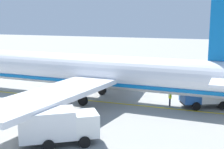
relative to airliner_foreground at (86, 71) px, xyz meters
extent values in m
cylinder|color=white|center=(0.02, 0.57, 0.11)|extent=(5.31, 36.13, 3.80)
cube|color=white|center=(-9.19, -1.05, -0.56)|extent=(16.53, 7.09, 0.50)
cylinder|color=slate|center=(-6.38, 0.64, -1.76)|extent=(2.33, 3.29, 2.20)
cube|color=white|center=(9.07, -1.81, -0.56)|extent=(16.27, 5.79, 0.50)
cylinder|color=slate|center=(6.41, 0.10, -1.76)|extent=(2.33, 3.29, 2.20)
cube|color=#0C66B2|center=(0.02, 0.57, -0.94)|extent=(4.97, 32.52, 0.36)
cylinder|color=black|center=(-2.64, -0.82, -2.84)|extent=(0.40, 1.11, 1.10)
cylinder|color=gray|center=(-2.64, -0.82, -2.04)|extent=(0.20, 0.20, 0.50)
cylinder|color=black|center=(2.56, -1.04, -2.84)|extent=(0.40, 1.11, 1.10)
cylinder|color=gray|center=(2.56, -1.04, -2.04)|extent=(0.20, 0.20, 0.50)
cube|color=#2659A5|center=(0.61, -12.06, -1.89)|extent=(2.77, 2.58, 1.80)
cube|color=#192333|center=(0.24, -11.29, -1.53)|extent=(1.70, 0.88, 0.94)
cube|color=white|center=(2.03, -14.96, -1.76)|extent=(4.02, 5.15, 2.05)
cube|color=#262628|center=(1.63, -14.15, -2.87)|extent=(4.21, 6.48, 0.16)
cylinder|color=black|center=(-0.24, -12.81, -2.94)|extent=(0.65, 0.93, 0.90)
cylinder|color=black|center=(1.74, -11.85, -2.94)|extent=(0.65, 0.93, 0.90)
cylinder|color=black|center=(1.04, -15.44, -2.94)|extent=(0.65, 0.93, 0.90)
cylinder|color=black|center=(3.02, -14.48, -2.94)|extent=(0.65, 0.93, 0.90)
cube|color=white|center=(-11.71, -5.37, -1.89)|extent=(2.83, 2.72, 1.80)
cube|color=#192333|center=(-11.23, -6.07, -1.53)|extent=(1.57, 1.10, 0.94)
cube|color=white|center=(-13.37, -2.92, -1.69)|extent=(4.14, 4.65, 2.20)
cube|color=#262628|center=(-12.87, -3.66, -2.87)|extent=(4.60, 5.77, 0.16)
cylinder|color=black|center=(-10.97, -4.50, -2.94)|extent=(0.74, 0.90, 0.90)
cylinder|color=black|center=(-12.79, -5.74, -2.94)|extent=(0.74, 0.90, 0.90)
cylinder|color=black|center=(-12.46, -2.30, -2.94)|extent=(0.74, 0.90, 0.90)
cylinder|color=black|center=(-14.28, -3.53, -2.94)|extent=(0.74, 0.90, 0.90)
cube|color=#333338|center=(7.07, -9.90, -3.24)|extent=(1.98, 1.98, 0.30)
cube|color=silver|center=(7.07, -9.90, -2.36)|extent=(1.76, 1.76, 1.45)
cube|color=silver|center=(7.13, -10.45, -1.79)|extent=(1.68, 0.81, 0.58)
cylinder|color=#191E33|center=(0.51, -9.89, -2.95)|extent=(0.14, 0.14, 0.88)
cylinder|color=#191E33|center=(0.35, -9.97, -2.95)|extent=(0.14, 0.14, 0.88)
cube|color=#CCE519|center=(0.43, -9.93, -2.17)|extent=(0.49, 0.39, 0.66)
cube|color=silver|center=(0.43, -9.93, -2.14)|extent=(0.51, 0.40, 0.06)
sphere|color=tan|center=(0.43, -9.93, -1.72)|extent=(0.24, 0.24, 0.24)
cylinder|color=#CCE519|center=(0.67, -9.81, -2.14)|extent=(0.09, 0.09, 0.63)
cylinder|color=#CCE519|center=(0.19, -10.05, -2.14)|extent=(0.09, 0.09, 0.63)
cube|color=yellow|center=(-0.55, -4.43, -3.39)|extent=(0.30, 60.00, 0.01)
camera|label=1|loc=(-32.57, -15.08, 6.32)|focal=49.45mm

